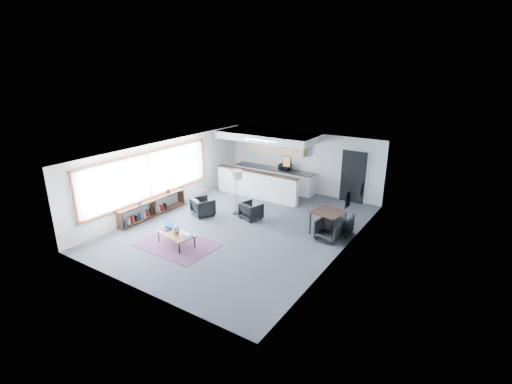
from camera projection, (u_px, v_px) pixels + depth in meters
The scene contains 21 objects.
room at pixel (242, 191), 12.31m from camera, with size 7.02×9.02×2.62m.
window at pixel (149, 176), 13.33m from camera, with size 0.10×5.95×1.66m.
console at pixel (152, 208), 13.49m from camera, with size 0.35×3.00×0.80m.
kitchenette at pixel (269, 161), 15.85m from camera, with size 4.20×1.96×2.60m.
doorway at pixel (353, 176), 14.71m from camera, with size 1.10×0.12×2.15m.
track_light at pixel (262, 141), 13.96m from camera, with size 1.60×0.07×0.15m.
wall_art_lower at pixel (348, 200), 10.76m from camera, with size 0.03×0.38×0.48m.
wall_art_upper at pixel (362, 189), 11.81m from camera, with size 0.03×0.34×0.44m.
kilim_rug at pixel (177, 245), 11.42m from camera, with size 2.42×1.67×0.01m.
coffee_table at pixel (176, 234), 11.30m from camera, with size 1.31×0.87×0.39m.
laptop at pixel (168, 226), 11.61m from camera, with size 0.35×0.29×0.25m.
ceramic_pot at pixel (176, 230), 11.28m from camera, with size 0.23×0.23×0.23m.
book_stack at pixel (188, 236), 11.05m from camera, with size 0.28×0.23×0.08m.
coaster at pixel (174, 236), 11.11m from camera, with size 0.11×0.11×0.01m.
armchair_left at pixel (203, 206), 13.54m from camera, with size 0.72×0.68×0.74m, color black.
armchair_right at pixel (251, 210), 13.24m from camera, with size 0.67×0.62×0.68m, color black.
floor_lamp at pixel (236, 176), 13.37m from camera, with size 0.58×0.58×1.67m.
dining_table at pixel (328, 214), 11.97m from camera, with size 1.05×1.05×0.77m.
dining_chair_near at pixel (329, 231), 11.66m from camera, with size 0.62×0.58×0.63m, color black.
dining_chair_far at pixel (340, 224), 12.10m from camera, with size 0.63×0.59×0.65m, color black.
microwave at pixel (285, 167), 16.01m from camera, with size 0.49×0.27×0.33m, color black.
Camera 1 is at (6.73, -9.54, 5.25)m, focal length 26.00 mm.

